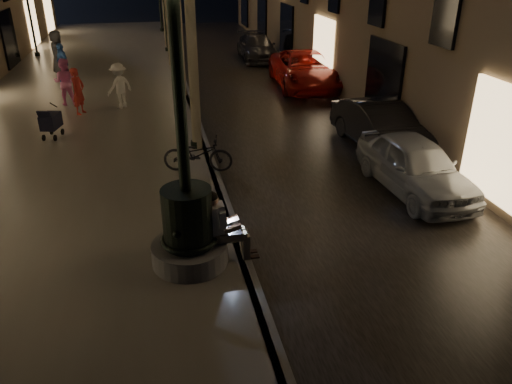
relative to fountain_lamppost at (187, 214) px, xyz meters
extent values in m
plane|color=black|center=(1.00, 13.00, -1.21)|extent=(120.00, 120.00, 0.00)
cube|color=black|center=(4.00, 13.00, -1.20)|extent=(6.00, 45.00, 0.02)
cube|color=slate|center=(-3.00, 13.00, -1.11)|extent=(8.00, 45.00, 0.20)
cube|color=#59595B|center=(1.00, 13.00, -1.11)|extent=(0.25, 45.00, 0.20)
cylinder|color=#59595B|center=(0.00, 0.00, -0.81)|extent=(1.40, 1.40, 0.40)
cylinder|color=black|center=(0.00, 0.00, -0.06)|extent=(0.90, 0.90, 1.10)
torus|color=black|center=(0.00, 0.00, -0.51)|extent=(1.04, 1.04, 0.10)
torus|color=black|center=(0.00, 0.00, 0.34)|extent=(0.89, 0.89, 0.09)
cylinder|color=black|center=(0.00, 0.00, 2.09)|extent=(0.20, 0.20, 3.20)
cube|color=tan|center=(0.55, 0.00, -0.52)|extent=(0.38, 0.26, 0.19)
cube|color=white|center=(0.49, 0.00, -0.15)|extent=(0.48, 0.28, 0.61)
sphere|color=tan|center=(0.45, 0.00, 0.24)|extent=(0.22, 0.22, 0.22)
sphere|color=black|center=(0.44, 0.00, 0.28)|extent=(0.22, 0.22, 0.22)
cube|color=tan|center=(0.81, -0.10, -0.52)|extent=(0.49, 0.14, 0.15)
cube|color=tan|center=(0.81, 0.10, -0.52)|extent=(0.49, 0.14, 0.15)
cube|color=tan|center=(1.04, -0.10, -0.76)|extent=(0.14, 0.13, 0.50)
cube|color=tan|center=(1.04, 0.10, -0.76)|extent=(0.14, 0.13, 0.50)
cube|color=black|center=(1.15, -0.10, -1.00)|extent=(0.28, 0.11, 0.03)
cube|color=black|center=(1.15, 0.10, -1.00)|extent=(0.28, 0.11, 0.03)
cube|color=black|center=(0.83, 0.00, -0.43)|extent=(0.26, 0.35, 0.02)
cube|color=black|center=(0.66, 0.00, -0.31)|extent=(0.09, 0.35, 0.23)
cube|color=#B2D4FF|center=(0.67, 0.00, -0.31)|extent=(0.07, 0.32, 0.19)
cylinder|color=#6B604C|center=(0.75, 6.00, 1.49)|extent=(0.28, 0.28, 5.00)
cylinder|color=#6B604C|center=(0.80, 12.00, 1.54)|extent=(0.28, 0.28, 5.10)
cylinder|color=#6B604C|center=(0.70, 18.00, 1.44)|extent=(0.28, 0.28, 4.90)
cylinder|color=#6B604C|center=(0.78, 24.00, 1.59)|extent=(0.28, 0.28, 5.20)
cylinder|color=black|center=(0.70, 6.00, -0.91)|extent=(0.28, 0.28, 0.20)
cylinder|color=black|center=(0.70, 6.00, 1.19)|extent=(0.12, 0.12, 4.40)
cylinder|color=black|center=(0.70, 14.00, -0.91)|extent=(0.28, 0.28, 0.20)
cylinder|color=black|center=(0.70, 14.00, 1.19)|extent=(0.12, 0.12, 4.40)
cylinder|color=black|center=(0.70, 22.00, -0.91)|extent=(0.28, 0.28, 0.20)
cylinder|color=black|center=(0.70, 22.00, 1.19)|extent=(0.12, 0.12, 4.40)
cylinder|color=black|center=(0.70, 30.00, -0.91)|extent=(0.28, 0.28, 0.20)
cylinder|color=black|center=(-6.40, 22.00, -0.91)|extent=(0.28, 0.28, 0.20)
cylinder|color=black|center=(-6.40, 22.00, 1.19)|extent=(0.12, 0.12, 4.40)
cube|color=black|center=(-3.52, 7.74, -0.47)|extent=(0.60, 0.82, 0.44)
cube|color=black|center=(-3.60, 7.41, -0.18)|extent=(0.42, 0.26, 0.29)
cylinder|color=black|center=(-3.76, 7.50, -0.91)|extent=(0.08, 0.20, 0.20)
cylinder|color=black|center=(-3.42, 7.42, -0.91)|extent=(0.08, 0.20, 0.20)
cylinder|color=black|center=(-3.62, 8.07, -0.91)|extent=(0.08, 0.20, 0.20)
cylinder|color=black|center=(-3.28, 7.99, -0.91)|extent=(0.08, 0.20, 0.20)
cylinder|color=black|center=(-3.43, 8.12, -0.08)|extent=(0.13, 0.43, 0.27)
imported|color=#95999C|center=(5.74, 2.36, -0.54)|extent=(1.78, 4.04, 1.35)
imported|color=black|center=(6.20, 5.34, -0.53)|extent=(1.78, 4.26, 1.37)
imported|color=maroon|center=(6.20, 13.03, -0.46)|extent=(2.89, 5.59, 1.51)
imported|color=#303035|center=(5.45, 19.52, -0.56)|extent=(2.00, 4.56, 1.30)
imported|color=red|center=(-2.93, 10.23, -0.21)|extent=(0.61, 0.70, 1.61)
imported|color=pink|center=(-3.52, 11.52, -0.16)|extent=(0.93, 0.78, 1.71)
imported|color=white|center=(-1.55, 10.71, -0.20)|extent=(1.19, 1.14, 1.62)
imported|color=#2A549B|center=(-4.12, 15.35, -0.18)|extent=(0.86, 1.04, 1.66)
imported|color=#313136|center=(-4.53, 17.13, -0.03)|extent=(0.73, 1.03, 1.96)
imported|color=black|center=(0.60, 4.24, -0.54)|extent=(1.90, 1.05, 0.94)
camera|label=1|loc=(-0.42, -7.86, 4.21)|focal=35.00mm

